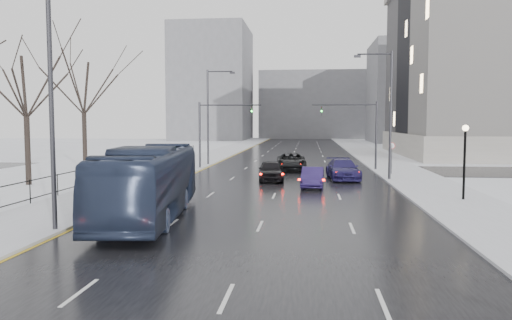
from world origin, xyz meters
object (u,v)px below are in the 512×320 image
(no_uturn_sign, at_px, (392,149))
(sedan_right_near, at_px, (313,177))
(streetlight_r_mid, at_px, (388,109))
(sedan_center_near, at_px, (271,170))
(tree_park_d, at_px, (29,186))
(sedan_right_cross, at_px, (291,162))
(sedan_right_far, at_px, (343,169))
(lamppost_r_mid, at_px, (465,151))
(tree_park_e, at_px, (86,172))
(mast_signal_left, at_px, (211,127))
(mast_signal_right, at_px, (365,127))
(bus, at_px, (150,182))
(streetlight_l_far, at_px, (210,112))
(streetlight_l_near, at_px, (56,97))

(no_uturn_sign, distance_m, sedan_right_near, 11.14)
(streetlight_r_mid, relative_size, sedan_right_near, 2.35)
(sedan_center_near, bearing_deg, tree_park_d, -170.19)
(sedan_right_cross, xyz_separation_m, sedan_right_far, (4.34, -6.88, -0.01))
(lamppost_r_mid, xyz_separation_m, sedan_right_near, (-8.59, 5.31, -2.20))
(tree_park_e, relative_size, no_uturn_sign, 5.00)
(tree_park_d, height_order, sedan_right_near, tree_park_d)
(sedan_right_near, bearing_deg, mast_signal_left, 130.13)
(lamppost_r_mid, distance_m, mast_signal_right, 18.41)
(lamppost_r_mid, distance_m, bus, 17.74)
(bus, height_order, sedan_right_cross, bus)
(streetlight_l_far, bearing_deg, sedan_center_near, -60.71)
(mast_signal_left, distance_m, sedan_center_near, 11.70)
(no_uturn_sign, bearing_deg, streetlight_r_mid, -104.48)
(bus, distance_m, sedan_center_near, 16.24)
(mast_signal_right, relative_size, sedan_right_cross, 1.10)
(streetlight_l_near, bearing_deg, tree_park_d, 124.53)
(streetlight_l_near, bearing_deg, sedan_right_cross, 72.36)
(mast_signal_left, bearing_deg, sedan_right_far, -32.07)
(sedan_right_near, bearing_deg, sedan_right_cross, 101.69)
(sedan_center_near, distance_m, sedan_right_near, 4.78)
(bus, xyz_separation_m, sedan_right_far, (10.23, 17.06, -0.91))
(streetlight_r_mid, xyz_separation_m, sedan_right_far, (-3.33, 0.38, -4.77))
(streetlight_l_near, bearing_deg, streetlight_l_far, 90.00)
(bus, bearing_deg, sedan_right_far, 52.86)
(tree_park_e, height_order, sedan_center_near, tree_park_e)
(bus, bearing_deg, mast_signal_right, 56.55)
(streetlight_r_mid, xyz_separation_m, sedan_right_cross, (-7.67, 7.26, -4.76))
(mast_signal_left, bearing_deg, bus, -85.52)
(streetlight_l_far, bearing_deg, streetlight_l_near, -90.00)
(tree_park_e, distance_m, sedan_right_cross, 19.00)
(tree_park_d, xyz_separation_m, sedan_right_near, (20.21, 1.31, 0.74))
(mast_signal_left, xyz_separation_m, no_uturn_sign, (16.53, -4.00, -1.81))
(mast_signal_left, bearing_deg, lamppost_r_mid, -44.48)
(tree_park_d, xyz_separation_m, streetlight_l_near, (9.63, -14.00, 5.62))
(streetlight_l_far, relative_size, no_uturn_sign, 3.70)
(sedan_right_cross, bearing_deg, tree_park_e, -172.85)
(mast_signal_left, distance_m, no_uturn_sign, 17.10)
(sedan_right_cross, bearing_deg, streetlight_l_far, 148.59)
(mast_signal_right, xyz_separation_m, sedan_right_near, (-4.92, -12.69, -3.36))
(mast_signal_left, xyz_separation_m, bus, (1.93, -24.68, -2.35))
(streetlight_l_near, bearing_deg, bus, 50.05)
(streetlight_l_far, bearing_deg, sedan_right_far, -41.79)
(mast_signal_right, bearing_deg, lamppost_r_mid, -78.46)
(tree_park_d, bearing_deg, sedan_right_far, 15.73)
(streetlight_r_mid, relative_size, sedan_right_far, 1.80)
(tree_park_e, bearing_deg, mast_signal_left, 20.19)
(no_uturn_sign, xyz_separation_m, sedan_right_far, (-4.36, -3.62, -1.46))
(tree_park_e, relative_size, sedan_right_far, 2.43)
(tree_park_d, xyz_separation_m, sedan_center_near, (17.00, 4.86, 0.83))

